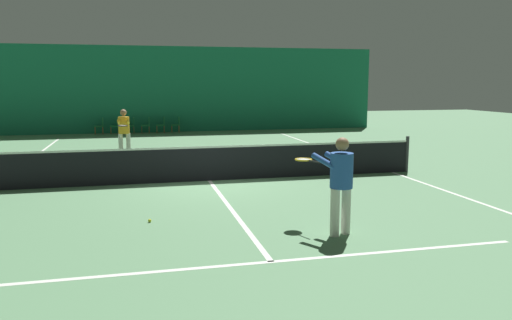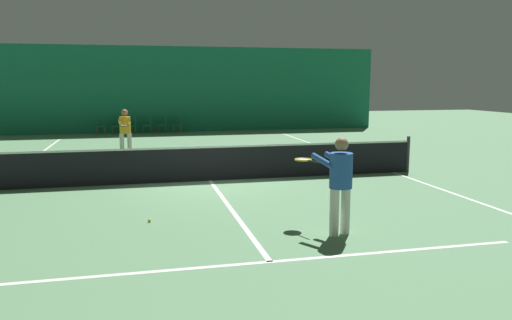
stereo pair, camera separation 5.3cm
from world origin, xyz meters
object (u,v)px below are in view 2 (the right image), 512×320
object	(u,v)px
courtside_chair_1	(118,125)
courtside_chair_4	(163,124)
player_far	(125,129)
courtside_chair_0	(102,125)
player_near	(339,178)
tennis_net	(210,162)
courtside_chair_2	(133,124)
courtside_chair_3	(148,124)
tennis_ball	(149,220)
courtside_chair_5	(178,123)

from	to	relation	value
courtside_chair_1	courtside_chair_4	xyz separation A→B (m)	(2.34, 0.00, 0.00)
player_far	courtside_chair_0	xyz separation A→B (m)	(-1.37, 8.38, -0.51)
player_near	tennis_net	bearing A→B (deg)	-5.70
courtside_chair_2	courtside_chair_3	xyz separation A→B (m)	(0.78, 0.00, 0.00)
tennis_net	tennis_ball	bearing A→B (deg)	-114.18
courtside_chair_2	player_far	bearing A→B (deg)	-1.33
player_near	courtside_chair_1	xyz separation A→B (m)	(-4.42, 18.90, -0.52)
courtside_chair_5	tennis_ball	world-z (taller)	courtside_chair_5
player_far	courtside_chair_1	size ratio (longest dim) A/B	2.03
courtside_chair_3	tennis_net	bearing A→B (deg)	5.68
courtside_chair_5	courtside_chair_3	bearing A→B (deg)	-90.00
tennis_net	player_near	distance (m)	5.58
courtside_chair_1	courtside_chair_2	size ratio (longest dim) A/B	1.00
tennis_net	courtside_chair_5	distance (m)	13.55
courtside_chair_2	courtside_chair_4	xyz separation A→B (m)	(1.56, 0.00, 0.00)
tennis_ball	tennis_net	bearing A→B (deg)	65.82
courtside_chair_4	tennis_ball	bearing A→B (deg)	-3.76
player_near	courtside_chair_3	bearing A→B (deg)	-12.89
player_far	courtside_chair_5	xyz separation A→B (m)	(2.54, 8.38, -0.51)
player_far	courtside_chair_4	size ratio (longest dim) A/B	2.03
player_far	tennis_ball	world-z (taller)	player_far
courtside_chair_2	courtside_chair_4	size ratio (longest dim) A/B	1.00
courtside_chair_3	courtside_chair_0	bearing A→B (deg)	-90.00
player_near	courtside_chair_0	size ratio (longest dim) A/B	2.05
courtside_chair_5	player_near	bearing A→B (deg)	3.93
courtside_chair_0	player_near	bearing A→B (deg)	15.40
courtside_chair_5	courtside_chair_4	bearing A→B (deg)	-90.00
courtside_chair_5	player_far	bearing A→B (deg)	-16.84
tennis_net	courtside_chair_5	xyz separation A→B (m)	(0.22, 13.55, -0.03)
player_near	courtside_chair_3	xyz separation A→B (m)	(-2.86, 18.90, -0.52)
courtside_chair_3	courtside_chair_5	xyz separation A→B (m)	(1.56, 0.00, 0.00)
courtside_chair_2	courtside_chair_3	world-z (taller)	same
player_far	courtside_chair_3	world-z (taller)	player_far
courtside_chair_4	tennis_ball	xyz separation A→B (m)	(-1.14, -17.34, -0.45)
tennis_ball	courtside_chair_5	bearing A→B (deg)	83.69
courtside_chair_0	courtside_chair_2	xyz separation A→B (m)	(1.56, 0.00, 0.00)
tennis_net	courtside_chair_0	distance (m)	14.04
player_near	courtside_chair_1	size ratio (longest dim) A/B	2.05
courtside_chair_4	tennis_ball	world-z (taller)	courtside_chair_4
player_near	courtside_chair_5	size ratio (longest dim) A/B	2.05
courtside_chair_4	player_far	bearing A→B (deg)	-11.83
player_far	courtside_chair_2	distance (m)	8.40
courtside_chair_1	courtside_chair_4	bearing A→B (deg)	90.00
tennis_ball	courtside_chair_4	bearing A→B (deg)	86.24
player_far	tennis_net	bearing A→B (deg)	24.91
courtside_chair_0	courtside_chair_5	size ratio (longest dim) A/B	1.00
courtside_chair_4	courtside_chair_5	distance (m)	0.78
courtside_chair_4	courtside_chair_2	bearing A→B (deg)	-90.00
player_near	courtside_chair_0	world-z (taller)	player_near
courtside_chair_0	courtside_chair_5	world-z (taller)	same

